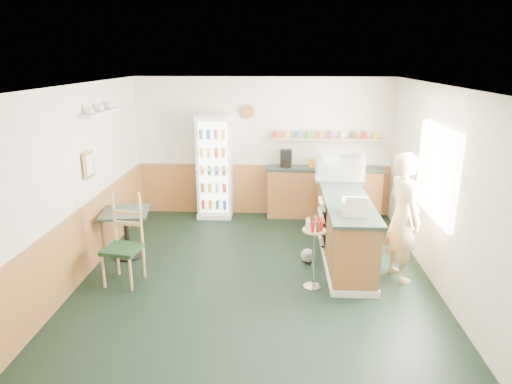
# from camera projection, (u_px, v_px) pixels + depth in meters

# --- Properties ---
(ground) EXTENTS (6.00, 6.00, 0.00)m
(ground) POSITION_uv_depth(u_px,v_px,m) (255.00, 281.00, 6.47)
(ground) COLOR black
(ground) RESTS_ON ground
(room_envelope) EXTENTS (5.04, 6.02, 2.72)m
(room_envelope) POSITION_uv_depth(u_px,v_px,m) (242.00, 165.00, 6.75)
(room_envelope) COLOR beige
(room_envelope) RESTS_ON ground
(service_counter) EXTENTS (0.68, 3.01, 1.01)m
(service_counter) POSITION_uv_depth(u_px,v_px,m) (343.00, 226.00, 7.30)
(service_counter) COLOR #A66335
(service_counter) RESTS_ON ground
(back_counter) EXTENTS (2.24, 0.42, 1.69)m
(back_counter) POSITION_uv_depth(u_px,v_px,m) (323.00, 190.00, 8.94)
(back_counter) COLOR #A66335
(back_counter) RESTS_ON ground
(drinks_fridge) EXTENTS (0.67, 0.55, 2.02)m
(drinks_fridge) POSITION_uv_depth(u_px,v_px,m) (215.00, 167.00, 8.86)
(drinks_fridge) COLOR white
(drinks_fridge) RESTS_ON ground
(display_case) EXTENTS (0.82, 0.43, 0.47)m
(display_case) POSITION_uv_depth(u_px,v_px,m) (340.00, 168.00, 7.74)
(display_case) COLOR silver
(display_case) RESTS_ON service_counter
(cash_register) EXTENTS (0.37, 0.39, 0.19)m
(cash_register) POSITION_uv_depth(u_px,v_px,m) (355.00, 207.00, 6.17)
(cash_register) COLOR beige
(cash_register) RESTS_ON service_counter
(shopkeeper) EXTENTS (0.58, 0.70, 1.84)m
(shopkeeper) POSITION_uv_depth(u_px,v_px,m) (403.00, 217.00, 6.32)
(shopkeeper) COLOR tan
(shopkeeper) RESTS_ON ground
(condiment_stand) EXTENTS (0.32, 0.32, 0.99)m
(condiment_stand) POSITION_uv_depth(u_px,v_px,m) (314.00, 242.00, 6.12)
(condiment_stand) COLOR silver
(condiment_stand) RESTS_ON ground
(newspaper_rack) EXTENTS (0.09, 0.44, 0.71)m
(newspaper_rack) POSITION_uv_depth(u_px,v_px,m) (321.00, 222.00, 7.13)
(newspaper_rack) COLOR black
(newspaper_rack) RESTS_ON ground
(cafe_table) EXTENTS (0.80, 0.80, 0.77)m
(cafe_table) POSITION_uv_depth(u_px,v_px,m) (126.00, 225.00, 7.10)
(cafe_table) COLOR black
(cafe_table) RESTS_ON ground
(cafe_chair) EXTENTS (0.54, 0.54, 1.26)m
(cafe_chair) POSITION_uv_depth(u_px,v_px,m) (124.00, 236.00, 6.35)
(cafe_chair) COLOR black
(cafe_chair) RESTS_ON ground
(dog_doorstop) EXTENTS (0.21, 0.27, 0.26)m
(dog_doorstop) POSITION_uv_depth(u_px,v_px,m) (308.00, 255.00, 7.03)
(dog_doorstop) COLOR gray
(dog_doorstop) RESTS_ON ground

